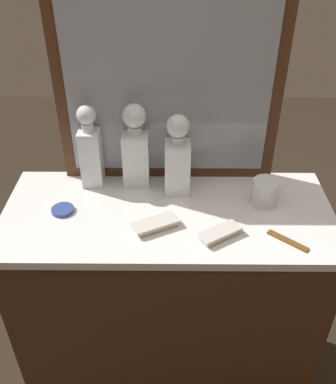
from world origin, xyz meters
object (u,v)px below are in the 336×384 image
crystal_decanter_far_right (91,154)px  silver_brush_right (156,224)px  crystal_tumbler_right (265,193)px  porcelain_dish (62,211)px  crystal_decanter_right (136,153)px  tortoiseshell_comb (288,241)px  silver_brush_far_left (220,233)px  crystal_decanter_left (178,162)px

crystal_decanter_far_right → silver_brush_right: 0.35m
crystal_tumbler_right → porcelain_dish: size_ratio=1.20×
crystal_decanter_right → porcelain_dish: 0.32m
silver_brush_right → porcelain_dish: (-0.31, 0.07, -0.01)m
crystal_tumbler_right → tortoiseshell_comb: bearing=-78.6°
tortoiseshell_comb → silver_brush_far_left: bearing=174.2°
crystal_tumbler_right → tortoiseshell_comb: size_ratio=0.78×
crystal_decanter_left → porcelain_dish: bearing=-161.5°
crystal_decanter_right → crystal_decanter_far_right: (-0.15, -0.01, -0.00)m
crystal_decanter_right → crystal_decanter_far_right: 0.15m
silver_brush_far_left → silver_brush_right: size_ratio=0.91×
crystal_decanter_right → silver_brush_right: bearing=-73.8°
crystal_decanter_left → crystal_tumbler_right: crystal_decanter_left is taller
crystal_decanter_right → crystal_decanter_left: (0.14, -0.05, -0.00)m
crystal_tumbler_right → porcelain_dish: bearing=-175.0°
crystal_decanter_right → silver_brush_far_left: (0.27, -0.29, -0.11)m
silver_brush_right → crystal_decanter_far_right: bearing=133.1°
crystal_tumbler_right → silver_brush_right: 0.38m
crystal_tumbler_right → silver_brush_far_left: 0.24m
tortoiseshell_comb → crystal_decanter_far_right: bearing=154.1°
silver_brush_right → porcelain_dish: bearing=166.4°
crystal_decanter_far_right → porcelain_dish: 0.22m
crystal_decanter_left → crystal_decanter_far_right: size_ratio=0.96×
crystal_decanter_right → crystal_tumbler_right: bearing=-15.5°
crystal_decanter_left → silver_brush_far_left: crystal_decanter_left is taller
crystal_decanter_far_right → silver_brush_far_left: size_ratio=2.11×
porcelain_dish → crystal_decanter_right: bearing=37.4°
crystal_decanter_right → crystal_decanter_far_right: size_ratio=1.00×
crystal_decanter_left → silver_brush_far_left: (0.13, -0.24, -0.10)m
crystal_decanter_left → crystal_decanter_far_right: 0.30m
crystal_decanter_left → crystal_tumbler_right: size_ratio=3.26×
silver_brush_far_left → porcelain_dish: (-0.50, 0.12, -0.01)m
crystal_decanter_left → tortoiseshell_comb: size_ratio=2.55×
crystal_decanter_right → porcelain_dish: crystal_decanter_right is taller
crystal_decanter_left → tortoiseshell_comb: 0.44m
crystal_decanter_far_right → silver_brush_far_left: crystal_decanter_far_right is taller
silver_brush_right → porcelain_dish: silver_brush_right is taller
crystal_tumbler_right → porcelain_dish: crystal_tumbler_right is taller
silver_brush_right → tortoiseshell_comb: silver_brush_right is taller
silver_brush_far_left → silver_brush_right: bearing=168.1°
crystal_decanter_far_right → porcelain_dish: size_ratio=4.07×
crystal_tumbler_right → porcelain_dish: (-0.67, -0.06, -0.03)m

